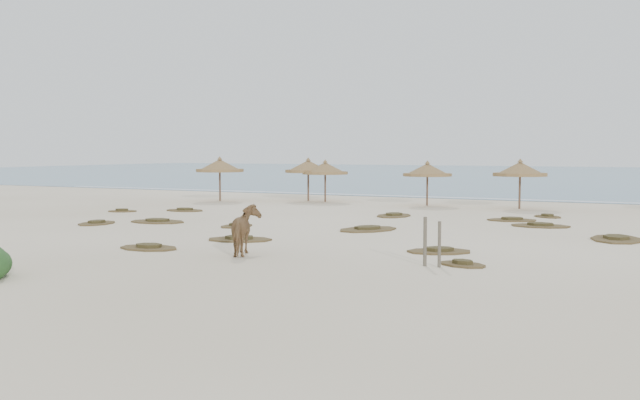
# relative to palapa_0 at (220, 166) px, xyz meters

# --- Properties ---
(ground) EXTENTS (160.00, 160.00, 0.00)m
(ground) POSITION_rel_palapa_0_xyz_m (13.64, -16.78, -2.18)
(ground) COLOR #EFE1C4
(ground) RESTS_ON ground
(ocean) EXTENTS (200.00, 100.00, 0.01)m
(ocean) POSITION_rel_palapa_0_xyz_m (13.64, 58.22, -2.18)
(ocean) COLOR #2D6388
(ocean) RESTS_ON ground
(foam_line) EXTENTS (70.00, 0.60, 0.01)m
(foam_line) POSITION_rel_palapa_0_xyz_m (13.64, 9.22, -2.18)
(foam_line) COLOR silver
(foam_line) RESTS_ON ground
(palapa_0) EXTENTS (3.60, 3.60, 2.81)m
(palapa_0) POSITION_rel_palapa_0_xyz_m (0.00, 0.00, 0.00)
(palapa_0) COLOR brown
(palapa_0) RESTS_ON ground
(palapa_1) EXTENTS (3.28, 3.28, 2.74)m
(palapa_1) POSITION_rel_palapa_0_xyz_m (4.95, 2.49, -0.05)
(palapa_1) COLOR brown
(palapa_1) RESTS_ON ground
(palapa_2) EXTENTS (3.50, 3.50, 2.62)m
(palapa_2) POSITION_rel_palapa_0_xyz_m (6.29, 2.17, -0.15)
(palapa_2) COLOR brown
(palapa_2) RESTS_ON ground
(palapa_3) EXTENTS (3.66, 3.66, 2.61)m
(palapa_3) POSITION_rel_palapa_0_xyz_m (12.86, 2.03, -0.16)
(palapa_3) COLOR brown
(palapa_3) RESTS_ON ground
(palapa_4) EXTENTS (3.33, 3.33, 2.74)m
(palapa_4) POSITION_rel_palapa_0_xyz_m (18.04, 2.13, -0.06)
(palapa_4) COLOR brown
(palapa_4) RESTS_ON ground
(horse) EXTENTS (1.53, 1.98, 1.52)m
(horse) POSITION_rel_palapa_0_xyz_m (13.85, -18.94, -1.42)
(horse) COLOR olive
(horse) RESTS_ON ground
(fence_post_near) EXTENTS (0.11, 0.11, 1.36)m
(fence_post_near) POSITION_rel_palapa_0_xyz_m (19.37, -18.53, -1.50)
(fence_post_near) COLOR brown
(fence_post_near) RESTS_ON ground
(fence_post_far) EXTENTS (0.12, 0.12, 1.26)m
(fence_post_far) POSITION_rel_palapa_0_xyz_m (19.79, -18.56, -1.55)
(fence_post_far) COLOR brown
(fence_post_far) RESTS_ON ground
(scrub_0) EXTENTS (1.60, 2.19, 0.16)m
(scrub_0) POSITION_rel_palapa_0_xyz_m (3.19, -14.05, -2.13)
(scrub_0) COLOR brown
(scrub_0) RESTS_ON ground
(scrub_1) EXTENTS (2.70, 1.88, 0.16)m
(scrub_1) POSITION_rel_palapa_0_xyz_m (5.07, -12.32, -2.13)
(scrub_1) COLOR brown
(scrub_1) RESTS_ON ground
(scrub_2) EXTENTS (1.23, 1.76, 0.16)m
(scrub_2) POSITION_rel_palapa_0_xyz_m (9.21, -12.31, -2.13)
(scrub_2) COLOR brown
(scrub_2) RESTS_ON ground
(scrub_3) EXTENTS (2.72, 3.17, 0.16)m
(scrub_3) POSITION_rel_palapa_0_xyz_m (14.60, -11.06, -2.13)
(scrub_3) COLOR brown
(scrub_3) RESTS_ON ground
(scrub_4) EXTENTS (2.43, 2.14, 0.16)m
(scrub_4) POSITION_rel_palapa_0_xyz_m (18.96, -15.82, -2.13)
(scrub_4) COLOR brown
(scrub_4) RESTS_ON ground
(scrub_5) EXTENTS (1.95, 2.82, 0.16)m
(scrub_5) POSITION_rel_palapa_0_xyz_m (23.72, -10.07, -2.13)
(scrub_5) COLOR brown
(scrub_5) RESTS_ON ground
(scrub_6) EXTENTS (2.16, 1.44, 0.16)m
(scrub_6) POSITION_rel_palapa_0_xyz_m (2.53, -6.98, -2.13)
(scrub_6) COLOR brown
(scrub_6) RESTS_ON ground
(scrub_7) EXTENTS (2.57, 2.08, 0.16)m
(scrub_7) POSITION_rel_palapa_0_xyz_m (18.98, -4.65, -2.13)
(scrub_7) COLOR brown
(scrub_7) RESTS_ON ground
(scrub_8) EXTENTS (1.77, 1.49, 0.16)m
(scrub_8) POSITION_rel_palapa_0_xyz_m (-0.09, -8.80, -2.13)
(scrub_8) COLOR brown
(scrub_8) RESTS_ON ground
(scrub_9) EXTENTS (2.69, 2.16, 0.16)m
(scrub_9) POSITION_rel_palapa_0_xyz_m (11.75, -16.05, -2.13)
(scrub_9) COLOR brown
(scrub_9) RESTS_ON ground
(scrub_10) EXTENTS (1.83, 1.83, 0.16)m
(scrub_10) POSITION_rel_palapa_0_xyz_m (20.17, -2.22, -2.13)
(scrub_10) COLOR brown
(scrub_10) RESTS_ON ground
(scrub_11) EXTENTS (2.08, 1.37, 0.16)m
(scrub_11) POSITION_rel_palapa_0_xyz_m (10.30, -19.19, -2.13)
(scrub_11) COLOR brown
(scrub_11) RESTS_ON ground
(scrub_12) EXTENTS (1.62, 1.32, 0.16)m
(scrub_12) POSITION_rel_palapa_0_xyz_m (20.29, -18.01, -2.13)
(scrub_12) COLOR brown
(scrub_12) RESTS_ON ground
(scrub_13) EXTENTS (1.65, 2.45, 0.16)m
(scrub_13) POSITION_rel_palapa_0_xyz_m (13.43, -4.97, -2.13)
(scrub_13) COLOR brown
(scrub_13) RESTS_ON ground
(scrub_14) EXTENTS (2.56, 1.78, 0.16)m
(scrub_14) POSITION_rel_palapa_0_xyz_m (20.55, -6.65, -2.13)
(scrub_14) COLOR brown
(scrub_14) RESTS_ON ground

